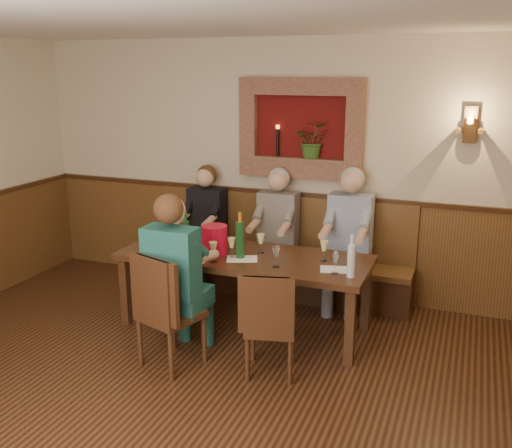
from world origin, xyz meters
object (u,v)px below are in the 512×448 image
at_px(bench, 276,265).
at_px(wine_bottle_green_a, 240,239).
at_px(wine_bottle_green_b, 186,233).
at_px(dining_table, 244,262).
at_px(chair_near_right, 271,344).
at_px(person_bench_right, 347,251).
at_px(water_bottle, 351,260).
at_px(person_chair_front, 178,291).
at_px(person_bench_mid, 275,245).
at_px(spittoon_bucket, 215,240).
at_px(person_bench_left, 204,238).
at_px(chair_near_left, 170,333).

distance_m(bench, wine_bottle_green_a, 1.21).
bearing_deg(wine_bottle_green_b, wine_bottle_green_a, -10.10).
distance_m(dining_table, chair_near_right, 1.01).
distance_m(person_bench_right, water_bottle, 1.13).
xyz_separation_m(person_chair_front, wine_bottle_green_a, (0.30, 0.67, 0.31)).
relative_size(bench, chair_near_right, 3.28).
distance_m(person_bench_mid, water_bottle, 1.53).
relative_size(bench, spittoon_bucket, 10.62).
relative_size(person_bench_left, wine_bottle_green_b, 4.00).
bearing_deg(person_bench_mid, spittoon_bucket, -107.49).
bearing_deg(person_bench_mid, wine_bottle_green_a, -91.37).
bearing_deg(chair_near_right, dining_table, 111.80).
bearing_deg(chair_near_left, person_bench_left, 125.03).
relative_size(dining_table, water_bottle, 6.42).
relative_size(spittoon_bucket, wine_bottle_green_a, 0.64).
xyz_separation_m(wine_bottle_green_b, water_bottle, (1.70, -0.24, 0.01)).
xyz_separation_m(chair_near_right, person_bench_right, (0.28, 1.58, 0.36)).
bearing_deg(chair_near_right, person_bench_mid, 94.12).
height_order(bench, spittoon_bucket, bench).
distance_m(dining_table, water_bottle, 1.12).
bearing_deg(chair_near_right, bench, 93.73).
relative_size(chair_near_left, wine_bottle_green_b, 2.88).
bearing_deg(bench, person_bench_left, -172.86).
bearing_deg(wine_bottle_green_a, person_bench_mid, 88.63).
height_order(person_bench_right, person_chair_front, same).
distance_m(person_chair_front, water_bottle, 1.51).
relative_size(person_bench_left, person_bench_right, 0.95).
xyz_separation_m(person_bench_mid, water_bottle, (1.06, -1.07, 0.30)).
relative_size(person_bench_left, water_bottle, 3.80).
height_order(person_bench_mid, person_bench_right, person_bench_right).
distance_m(bench, person_bench_left, 0.89).
distance_m(chair_near_left, wine_bottle_green_b, 1.16).
distance_m(chair_near_left, chair_near_right, 0.86).
relative_size(dining_table, bench, 0.80).
distance_m(chair_near_right, spittoon_bucket, 1.22).
relative_size(chair_near_right, wine_bottle_green_a, 2.09).
bearing_deg(person_bench_left, person_chair_front, -71.36).
relative_size(bench, person_bench_left, 2.11).
relative_size(dining_table, wine_bottle_green_b, 6.77).
bearing_deg(person_chair_front, spittoon_bucket, 87.60).
relative_size(wine_bottle_green_a, water_bottle, 1.17).
xyz_separation_m(dining_table, chair_near_left, (-0.31, -0.93, -0.38)).
relative_size(person_chair_front, wine_bottle_green_b, 4.23).
bearing_deg(water_bottle, person_bench_left, 150.91).
xyz_separation_m(chair_near_right, wine_bottle_green_a, (-0.54, 0.65, 0.67)).
bearing_deg(chair_near_right, wine_bottle_green_a, 115.90).
height_order(chair_near_left, person_bench_right, person_bench_right).
distance_m(spittoon_bucket, wine_bottle_green_b, 0.37).
relative_size(bench, water_bottle, 8.02).
xyz_separation_m(chair_near_right, water_bottle, (0.54, 0.52, 0.64)).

